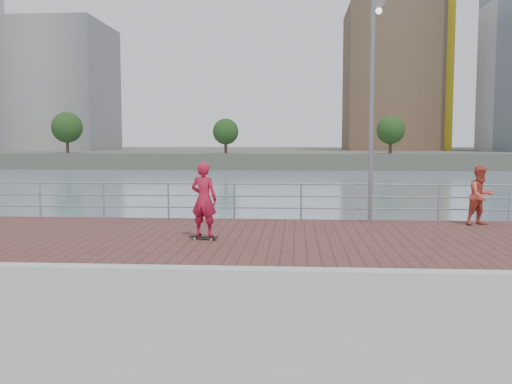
# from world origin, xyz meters

# --- Properties ---
(water) EXTENTS (400.00, 400.00, 0.00)m
(water) POSITION_xyz_m (0.00, 0.00, -2.00)
(water) COLOR slate
(water) RESTS_ON ground
(brick_lane) EXTENTS (40.00, 6.80, 0.02)m
(brick_lane) POSITION_xyz_m (0.00, 3.60, 0.01)
(brick_lane) COLOR brown
(brick_lane) RESTS_ON seawall
(curb) EXTENTS (40.00, 0.40, 0.06)m
(curb) POSITION_xyz_m (0.00, 0.00, 0.03)
(curb) COLOR #B7B5AD
(curb) RESTS_ON seawall
(far_shore) EXTENTS (320.00, 95.00, 2.50)m
(far_shore) POSITION_xyz_m (0.00, 122.50, -0.75)
(far_shore) COLOR #4C5142
(far_shore) RESTS_ON ground
(guardrail) EXTENTS (39.06, 0.06, 1.13)m
(guardrail) POSITION_xyz_m (0.00, 7.00, 0.69)
(guardrail) COLOR #8C9EA8
(guardrail) RESTS_ON brick_lane
(street_lamp) EXTENTS (0.48, 1.39, 6.56)m
(street_lamp) POSITION_xyz_m (3.04, 6.02, 4.66)
(street_lamp) COLOR gray
(street_lamp) RESTS_ON brick_lane
(skateboard) EXTENTS (0.71, 0.35, 0.08)m
(skateboard) POSITION_xyz_m (-1.35, 3.24, 0.08)
(skateboard) COLOR black
(skateboard) RESTS_ON brick_lane
(skateboarder) EXTENTS (0.75, 0.59, 1.80)m
(skateboarder) POSITION_xyz_m (-1.35, 3.24, 1.00)
(skateboarder) COLOR #B41835
(skateboarder) RESTS_ON skateboard
(bystander) EXTENTS (1.01, 0.91, 1.69)m
(bystander) POSITION_xyz_m (6.10, 6.14, 0.86)
(bystander) COLOR #CA4B3B
(bystander) RESTS_ON brick_lane
(skyline) EXTENTS (233.00, 41.00, 63.61)m
(skyline) POSITION_xyz_m (31.25, 104.41, 23.07)
(skyline) COLOR #ADA38E
(skyline) RESTS_ON far_shore
(shoreline_trees) EXTENTS (109.28, 4.81, 6.42)m
(shoreline_trees) POSITION_xyz_m (-8.53, 77.00, 4.14)
(shoreline_trees) COLOR #473323
(shoreline_trees) RESTS_ON far_shore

